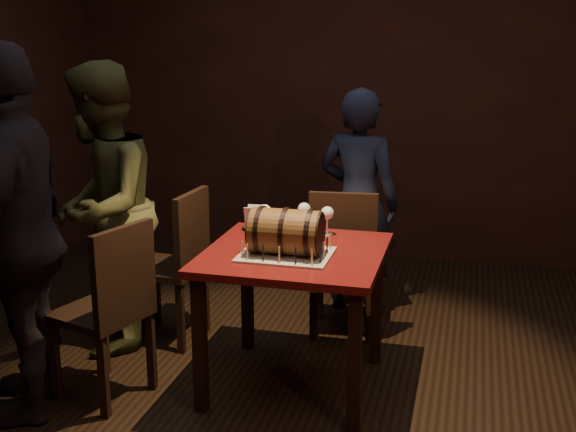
# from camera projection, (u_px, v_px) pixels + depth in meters

# --- Properties ---
(room_shell) EXTENTS (5.04, 5.04, 2.80)m
(room_shell) POSITION_uv_depth(u_px,v_px,m) (302.00, 127.00, 3.38)
(room_shell) COLOR black
(room_shell) RESTS_ON ground
(pub_table) EXTENTS (0.90, 0.90, 0.75)m
(pub_table) POSITION_uv_depth(u_px,v_px,m) (295.00, 271.00, 3.70)
(pub_table) COLOR #4D0C0D
(pub_table) RESTS_ON ground
(cake_board) EXTENTS (0.45, 0.35, 0.01)m
(cake_board) POSITION_uv_depth(u_px,v_px,m) (286.00, 255.00, 3.59)
(cake_board) COLOR #AC9F8B
(cake_board) RESTS_ON pub_table
(barrel_cake) EXTENTS (0.41, 0.24, 0.24)m
(barrel_cake) POSITION_uv_depth(u_px,v_px,m) (286.00, 232.00, 3.56)
(barrel_cake) COLOR brown
(barrel_cake) RESTS_ON cake_board
(birthday_candles) EXTENTS (0.40, 0.30, 0.09)m
(birthday_candles) POSITION_uv_depth(u_px,v_px,m) (286.00, 246.00, 3.58)
(birthday_candles) COLOR #E7D38A
(birthday_candles) RESTS_ON cake_board
(wine_glass_left) EXTENTS (0.07, 0.07, 0.16)m
(wine_glass_left) POSITION_uv_depth(u_px,v_px,m) (265.00, 212.00, 3.96)
(wine_glass_left) COLOR silver
(wine_glass_left) RESTS_ON pub_table
(wine_glass_mid) EXTENTS (0.07, 0.07, 0.16)m
(wine_glass_mid) POSITION_uv_depth(u_px,v_px,m) (304.00, 210.00, 4.00)
(wine_glass_mid) COLOR silver
(wine_glass_mid) RESTS_ON pub_table
(wine_glass_right) EXTENTS (0.07, 0.07, 0.16)m
(wine_glass_right) POSITION_uv_depth(u_px,v_px,m) (327.00, 214.00, 3.92)
(wine_glass_right) COLOR silver
(wine_glass_right) RESTS_ON pub_table
(pint_of_ale) EXTENTS (0.07, 0.07, 0.15)m
(pint_of_ale) POSITION_uv_depth(u_px,v_px,m) (271.00, 226.00, 3.86)
(pint_of_ale) COLOR silver
(pint_of_ale) RESTS_ON pub_table
(menu_card) EXTENTS (0.10, 0.05, 0.13)m
(menu_card) POSITION_uv_depth(u_px,v_px,m) (254.00, 218.00, 4.05)
(menu_card) COLOR white
(menu_card) RESTS_ON pub_table
(chair_back) EXTENTS (0.44, 0.44, 0.93)m
(chair_back) POSITION_uv_depth(u_px,v_px,m) (344.00, 255.00, 4.34)
(chair_back) COLOR black
(chair_back) RESTS_ON ground
(chair_left_rear) EXTENTS (0.43, 0.43, 0.93)m
(chair_left_rear) POSITION_uv_depth(u_px,v_px,m) (178.00, 258.00, 4.29)
(chair_left_rear) COLOR black
(chair_left_rear) RESTS_ON ground
(chair_left_front) EXTENTS (0.50, 0.50, 0.93)m
(chair_left_front) POSITION_uv_depth(u_px,v_px,m) (111.00, 303.00, 3.59)
(chair_left_front) COLOR black
(chair_left_front) RESTS_ON ground
(person_back) EXTENTS (0.61, 0.47, 1.49)m
(person_back) POSITION_uv_depth(u_px,v_px,m) (359.00, 203.00, 4.70)
(person_back) COLOR #181C30
(person_back) RESTS_ON ground
(person_left_rear) EXTENTS (0.78, 0.93, 1.68)m
(person_left_rear) POSITION_uv_depth(u_px,v_px,m) (102.00, 209.00, 4.14)
(person_left_rear) COLOR #424422
(person_left_rear) RESTS_ON ground
(person_left_front) EXTENTS (0.73, 1.14, 1.80)m
(person_left_front) POSITION_uv_depth(u_px,v_px,m) (19.00, 235.00, 3.40)
(person_left_front) COLOR black
(person_left_front) RESTS_ON ground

